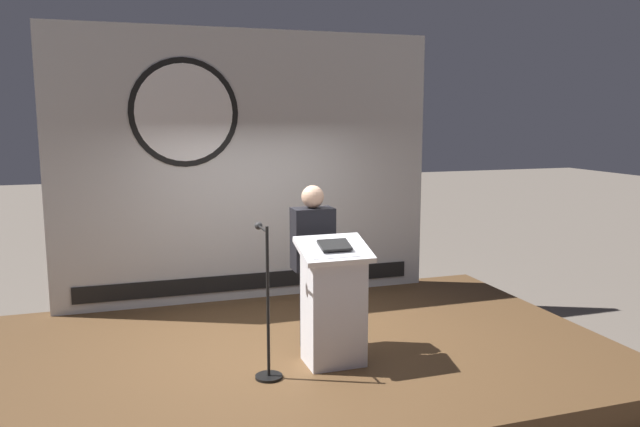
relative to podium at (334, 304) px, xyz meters
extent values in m
plane|color=#6B6056|center=(-0.29, 0.48, -0.86)|extent=(40.00, 40.00, 0.00)
cube|color=brown|center=(-0.29, 0.48, -0.71)|extent=(6.40, 4.00, 0.30)
cube|color=silver|center=(-0.29, 2.33, 1.08)|extent=(4.68, 0.10, 3.30)
cylinder|color=black|center=(-1.05, 2.28, 1.74)|extent=(1.26, 0.02, 1.26)
cylinder|color=white|center=(-1.05, 2.27, 1.74)|extent=(1.13, 0.02, 1.13)
cube|color=black|center=(-0.29, 2.28, -0.34)|extent=(4.21, 0.02, 0.20)
cube|color=silver|center=(0.00, 0.00, -0.04)|extent=(0.52, 0.40, 1.05)
cube|color=silver|center=(0.00, 0.00, 0.51)|extent=(0.64, 0.49, 0.19)
cube|color=black|center=(0.00, -0.02, 0.56)|extent=(0.28, 0.20, 0.08)
cylinder|color=black|center=(-0.05, 0.48, -0.17)|extent=(0.26, 0.26, 0.78)
cube|color=black|center=(-0.05, 0.48, 0.52)|extent=(0.40, 0.24, 0.61)
sphere|color=tan|center=(-0.05, 0.48, 0.94)|extent=(0.22, 0.22, 0.22)
cylinder|color=black|center=(-0.65, -0.15, -0.55)|extent=(0.24, 0.24, 0.02)
cylinder|color=black|center=(-0.65, -0.15, 0.11)|extent=(0.03, 0.03, 1.35)
cylinder|color=black|center=(-0.65, 0.01, 0.74)|extent=(0.02, 0.32, 0.02)
sphere|color=#262626|center=(-0.65, 0.17, 0.74)|extent=(0.07, 0.07, 0.07)
camera|label=1|loc=(-1.85, -5.22, 1.71)|focal=35.13mm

